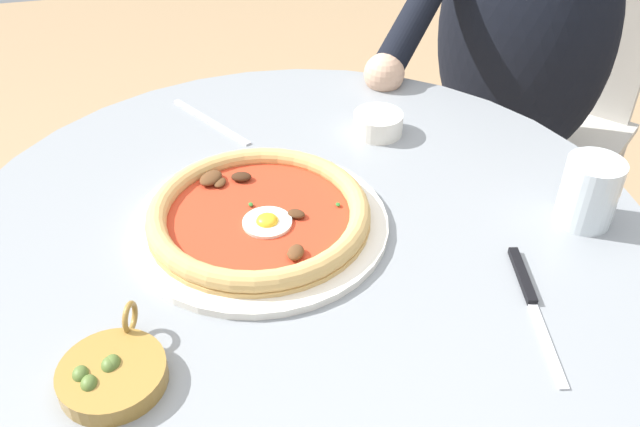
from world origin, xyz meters
TOP-DOWN VIEW (x-y plane):
  - dining_table at (0.00, 0.00)m, footprint 0.89×0.89m
  - pizza_on_plate at (-0.01, -0.05)m, footprint 0.32×0.32m
  - water_glass at (0.07, 0.35)m, footprint 0.07×0.07m
  - steak_knife at (0.18, 0.22)m, footprint 0.20×0.05m
  - ramekin_capers at (-0.19, 0.16)m, footprint 0.07×0.07m
  - olive_pan at (0.20, -0.23)m, footprint 0.13×0.11m
  - fork_utensil at (-0.28, -0.08)m, footprint 0.17×0.10m
  - diner_person at (-0.45, 0.53)m, footprint 0.44×0.57m
  - cafe_chair_diner at (-0.54, 0.64)m, footprint 0.60×0.60m

SIDE VIEW (x-z plane):
  - diner_person at x=-0.45m, z-range -0.07..1.13m
  - cafe_chair_diner at x=-0.54m, z-range 0.10..0.97m
  - dining_table at x=0.00m, z-range 0.19..0.90m
  - fork_utensil at x=-0.28m, z-range 0.71..0.72m
  - steak_knife at x=0.18m, z-range 0.71..0.72m
  - olive_pan at x=0.20m, z-range 0.70..0.75m
  - pizza_on_plate at x=-0.01m, z-range 0.71..0.75m
  - ramekin_capers at x=-0.19m, z-range 0.72..0.75m
  - water_glass at x=0.07m, z-range 0.71..0.80m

